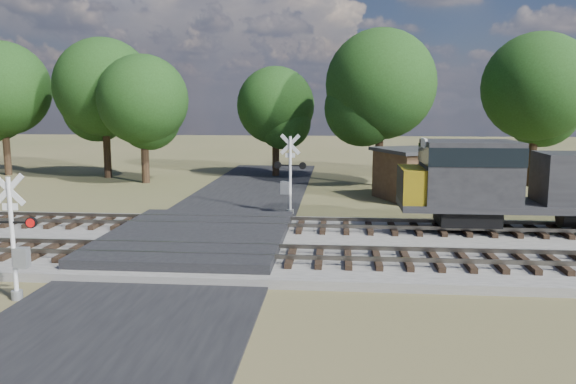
# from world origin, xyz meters

# --- Properties ---
(ground) EXTENTS (160.00, 160.00, 0.00)m
(ground) POSITION_xyz_m (0.00, 0.00, 0.00)
(ground) COLOR #4D522B
(ground) RESTS_ON ground
(ballast_bed) EXTENTS (140.00, 10.00, 0.30)m
(ballast_bed) POSITION_xyz_m (10.00, 0.50, 0.15)
(ballast_bed) COLOR gray
(ballast_bed) RESTS_ON ground
(road) EXTENTS (7.00, 60.00, 0.08)m
(road) POSITION_xyz_m (0.00, 0.00, 0.04)
(road) COLOR black
(road) RESTS_ON ground
(crossing_panel) EXTENTS (7.00, 9.00, 0.62)m
(crossing_panel) POSITION_xyz_m (0.00, 0.50, 0.32)
(crossing_panel) COLOR #262628
(crossing_panel) RESTS_ON ground
(track_near) EXTENTS (140.00, 2.60, 0.33)m
(track_near) POSITION_xyz_m (3.12, -2.00, 0.41)
(track_near) COLOR black
(track_near) RESTS_ON ballast_bed
(track_far) EXTENTS (140.00, 2.60, 0.33)m
(track_far) POSITION_xyz_m (3.12, 3.00, 0.41)
(track_far) COLOR black
(track_far) RESTS_ON ballast_bed
(crossing_signal_near) EXTENTS (1.51, 0.33, 3.75)m
(crossing_signal_near) POSITION_xyz_m (-3.67, -6.04, 1.56)
(crossing_signal_near) COLOR silver
(crossing_signal_near) RESTS_ON ground
(crossing_signal_far) EXTENTS (1.67, 0.46, 4.19)m
(crossing_signal_far) POSITION_xyz_m (3.10, 7.27, 1.74)
(crossing_signal_far) COLOR silver
(crossing_signal_far) RESTS_ON ground
(equipment_shed) EXTENTS (5.92, 5.92, 3.06)m
(equipment_shed) POSITION_xyz_m (10.44, 12.81, 1.55)
(equipment_shed) COLOR #3F281B
(equipment_shed) RESTS_ON ground
(treeline) EXTENTS (78.61, 11.67, 10.86)m
(treeline) POSITION_xyz_m (7.69, 20.69, 6.53)
(treeline) COLOR black
(treeline) RESTS_ON ground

